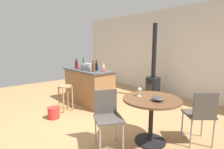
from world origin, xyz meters
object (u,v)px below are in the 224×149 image
object	(u,v)px
folding_chair_far	(201,113)
wine_glass	(140,90)
cup_1	(91,66)
plastic_bucket	(54,113)
bottle_5	(93,67)
bottle_3	(97,67)
folding_chair_near	(107,114)
bottle_1	(103,68)
kitchen_island	(89,86)
wood_stove	(153,81)
serving_bowl	(158,99)
bottle_4	(78,66)
toolbox	(88,67)
cup_0	(98,68)
bottle_2	(84,64)
bottle_0	(76,64)
dining_table	(151,109)
wooden_stool	(65,93)
cup_2	(104,70)

from	to	relation	value
folding_chair_far	wine_glass	bearing A→B (deg)	-143.09
cup_1	wine_glass	xyz separation A→B (m)	(2.25, -0.62, -0.14)
plastic_bucket	bottle_5	bearing A→B (deg)	87.40
folding_chair_far	bottle_3	xyz separation A→B (m)	(-2.49, -0.15, 0.51)
folding_chair_near	bottle_1	world-z (taller)	bottle_1
kitchen_island	folding_chair_far	world-z (taller)	kitchen_island
wood_stove	wine_glass	distance (m)	2.53
bottle_1	serving_bowl	distance (m)	2.04
bottle_3	bottle_4	size ratio (longest dim) A/B	1.15
folding_chair_near	toolbox	size ratio (longest dim) A/B	2.20
cup_0	bottle_4	bearing A→B (deg)	-135.37
folding_chair_far	bottle_1	xyz separation A→B (m)	(-2.37, -0.03, 0.48)
bottle_3	plastic_bucket	distance (m)	1.48
plastic_bucket	bottle_3	bearing A→B (deg)	89.79
bottle_1	bottle_2	world-z (taller)	bottle_2
bottle_0	wine_glass	size ratio (longest dim) A/B	1.94
cup_1	serving_bowl	world-z (taller)	cup_1
bottle_2	serving_bowl	xyz separation A→B (m)	(2.76, -0.46, -0.28)
bottle_0	serving_bowl	world-z (taller)	bottle_0
dining_table	folding_chair_far	size ratio (longest dim) A/B	1.04
cup_1	bottle_0	bearing A→B (deg)	-132.74
bottle_1	cup_0	world-z (taller)	bottle_1
kitchen_island	wooden_stool	world-z (taller)	kitchen_island
dining_table	folding_chair_far	world-z (taller)	folding_chair_far
folding_chair_near	wood_stove	distance (m)	2.93
bottle_1	bottle_2	xyz separation A→B (m)	(-0.80, -0.07, 0.04)
bottle_2	serving_bowl	distance (m)	2.81
folding_chair_far	cup_2	xyz separation A→B (m)	(-2.27, -0.11, 0.46)
cup_1	bottle_4	bearing A→B (deg)	-102.65
wooden_stool	serving_bowl	distance (m)	2.38
bottle_4	wood_stove	bearing A→B (deg)	60.92
dining_table	toolbox	xyz separation A→B (m)	(-2.22, 0.29, 0.45)
folding_chair_far	cup_1	world-z (taller)	cup_1
cup_2	folding_chair_near	bearing A→B (deg)	-36.80
bottle_3	bottle_5	xyz separation A→B (m)	(0.04, -0.13, 0.00)
bottle_5	bottle_3	bearing A→B (deg)	108.03
bottle_0	bottle_5	world-z (taller)	same
wooden_stool	plastic_bucket	distance (m)	0.58
wooden_stool	folding_chair_far	size ratio (longest dim) A/B	0.70
wooden_stool	folding_chair_near	bearing A→B (deg)	-6.74
wine_glass	bottle_2	bearing A→B (deg)	169.12
bottle_5	serving_bowl	xyz separation A→B (m)	(2.04, -0.28, -0.26)
wine_glass	bottle_3	bearing A→B (deg)	166.50
wood_stove	serving_bowl	xyz separation A→B (m)	(1.60, -2.16, 0.25)
wooden_stool	toolbox	size ratio (longest dim) A/B	1.55
wood_stove	bottle_0	size ratio (longest dim) A/B	7.88
kitchen_island	toolbox	world-z (taller)	toolbox
cup_0	serving_bowl	size ratio (longest dim) A/B	0.62
cup_1	wooden_stool	bearing A→B (deg)	-74.62
bottle_1	bottle_5	distance (m)	0.26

